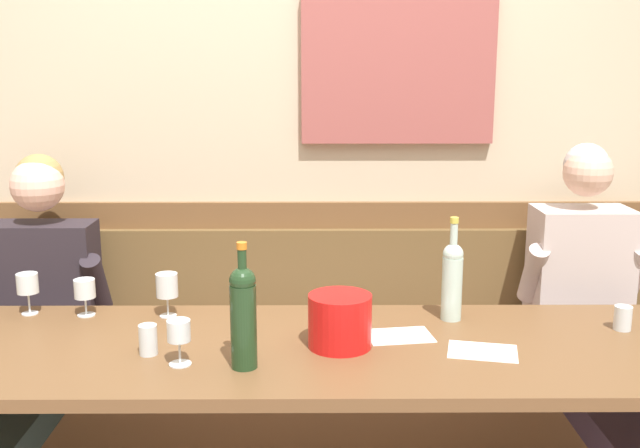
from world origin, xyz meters
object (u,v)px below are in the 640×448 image
Objects in this scene: wall_bench at (303,393)px; wine_glass_left_end at (179,333)px; person_right_seat at (16,349)px; person_center_left_seat at (605,338)px; wine_bottle_green_tall at (452,278)px; wine_glass_near_bucket at (167,287)px; ice_bucket at (340,321)px; water_tumbler_right at (148,340)px; wine_bottle_clear_water at (243,314)px; water_tumbler_left at (623,318)px; dining_table at (300,366)px; wine_glass_mid_right at (85,291)px; wine_glass_center_front at (28,285)px.

wall_bench reaches higher than wine_glass_left_end.
person_center_left_seat reaches higher than person_right_seat.
wine_glass_near_bucket is at bearing 177.86° from wine_bottle_green_tall.
ice_bucket reaches higher than water_tumbler_right.
water_tumbler_left is at bearing 13.90° from wine_bottle_clear_water.
wine_glass_left_end is (-1.46, -0.49, 0.20)m from person_center_left_seat.
water_tumbler_left reaches higher than dining_table.
wall_bench is 0.83m from wine_glass_near_bucket.
person_center_left_seat is 1.39m from wine_bottle_clear_water.
wine_bottle_green_tall reaches higher than wine_glass_near_bucket.
wine_glass_near_bucket reaches higher than wine_glass_mid_right.
wine_glass_mid_right is 1.63× the size of water_tumbler_left.
ice_bucket reaches higher than wine_glass_center_front.
water_tumbler_right is (-0.46, -0.73, 0.52)m from wall_bench.
person_center_left_seat is 1.88m from wine_glass_mid_right.
person_center_left_seat is at bearing 8.89° from wine_bottle_green_tall.
wall_bench is 0.76m from dining_table.
wine_glass_near_bucket is at bearing 105.52° from wine_glass_left_end.
wine_bottle_clear_water is at bearing -158.27° from person_center_left_seat.
water_tumbler_right is (-0.98, -0.31, -0.10)m from wine_bottle_green_tall.
water_tumbler_right is (0.57, -0.37, 0.18)m from person_right_seat.
water_tumbler_left is (2.05, -0.17, -0.07)m from wine_glass_center_front.
wine_glass_left_end reaches higher than dining_table.
dining_table is 17.98× the size of wine_glass_center_front.
ice_bucket is (-0.98, -0.34, 0.19)m from person_center_left_seat.
wine_bottle_green_tall is at bearing 24.29° from wine_glass_left_end.
wine_glass_center_front reaches higher than wine_glass_left_end.
wine_glass_left_end is (0.41, -0.44, 0.01)m from wine_glass_mid_right.
wine_bottle_green_tall is at bearing -38.21° from wall_bench.
wine_glass_left_end is 1.69× the size of water_tumbler_left.
person_right_seat is at bearing 177.94° from wine_glass_near_bucket.
person_right_seat is 9.28× the size of wine_glass_left_end.
person_center_left_seat is at bearing 1.99° from wine_glass_near_bucket.
wine_glass_center_front is (-1.10, 0.32, 0.02)m from ice_bucket.
wine_glass_mid_right is at bearing 142.64° from wine_bottle_clear_water.
person_right_seat reaches higher than wine_glass_center_front.
person_right_seat is at bearing -179.07° from person_center_left_seat.
wine_bottle_clear_water reaches higher than wine_bottle_green_tall.
wine_glass_left_end is at bearing -161.59° from person_center_left_seat.
wine_glass_left_end is at bearing 174.27° from wine_bottle_clear_water.
person_right_seat is 1.22m from ice_bucket.
dining_table is at bearing 24.33° from wine_glass_left_end.
person_right_seat is (-1.03, -0.35, 0.34)m from wall_bench.
person_center_left_seat reaches higher than water_tumbler_right.
water_tumbler_left is (-0.03, -0.20, 0.15)m from person_center_left_seat.
ice_bucket is 1.51× the size of wine_glass_mid_right.
water_tumbler_right is (-0.30, 0.10, -0.12)m from wine_bottle_clear_water.
wine_bottle_green_tall is 2.74× the size of wine_glass_mid_right.
wine_glass_left_end is at bearing -36.05° from water_tumbler_right.
wine_glass_center_front is at bearing 162.71° from dining_table.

